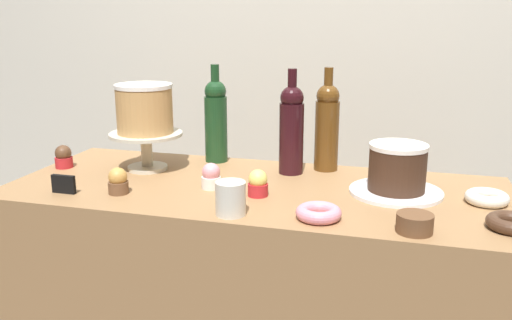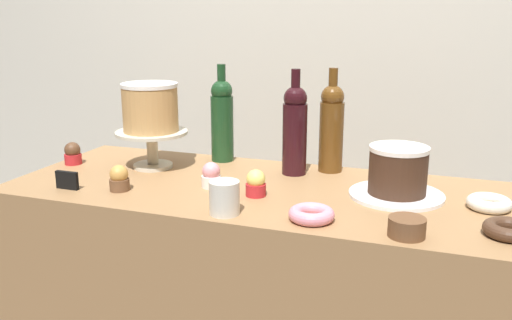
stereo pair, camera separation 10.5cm
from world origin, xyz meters
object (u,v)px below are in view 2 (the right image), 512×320
wine_bottle_green (222,119)px  coffee_cup_ceramic (223,197)px  white_layer_cake (150,107)px  cupcake_lemon (256,184)px  wine_bottle_dark_red (295,128)px  cupcake_caramel (119,179)px  chocolate_round_cake (398,170)px  donut_sugar (489,203)px  cookie_stack (407,227)px  price_sign_chalkboard (67,180)px  wine_bottle_amber (332,126)px  donut_chocolate (509,229)px  cupcake_chocolate (73,154)px  cupcake_strawberry (211,176)px  donut_pink (311,214)px  cake_stand_pedestal (152,143)px

wine_bottle_green → coffee_cup_ceramic: 0.53m
white_layer_cake → cupcake_lemon: white_layer_cake is taller
wine_bottle_dark_red → cupcake_caramel: (-0.42, -0.33, -0.11)m
chocolate_round_cake → donut_sugar: bearing=-5.2°
cookie_stack → price_sign_chalkboard: 0.94m
donut_sugar → cookie_stack: 0.31m
wine_bottle_amber → cupcake_lemon: (-0.14, -0.31, -0.11)m
cupcake_lemon → cookie_stack: size_ratio=0.88×
cookie_stack → donut_chocolate: bearing=19.7°
white_layer_cake → cupcake_chocolate: 0.32m
wine_bottle_green → price_sign_chalkboard: wine_bottle_green is taller
cupcake_strawberry → coffee_cup_ceramic: (0.12, -0.19, 0.01)m
cupcake_strawberry → donut_chocolate: (0.78, -0.11, -0.02)m
price_sign_chalkboard → donut_pink: bearing=-0.6°
cake_stand_pedestal → donut_sugar: (1.01, -0.06, -0.07)m
donut_sugar → white_layer_cake: bearing=176.6°
donut_sugar → wine_bottle_dark_red: bearing=165.5°
cupcake_strawberry → donut_pink: size_ratio=0.66×
wine_bottle_green → donut_pink: bearing=-46.8°
white_layer_cake → cupcake_strawberry: bearing=-26.1°
cupcake_strawberry → cupcake_caramel: bearing=-153.9°
cookie_stack → cupcake_strawberry: bearing=161.7°
cupcake_strawberry → wine_bottle_amber: bearing=44.6°
donut_chocolate → donut_pink: bearing=-173.1°
wine_bottle_green → wine_bottle_amber: bearing=-0.9°
cake_stand_pedestal → price_sign_chalkboard: bearing=-112.1°
wine_bottle_amber → price_sign_chalkboard: bearing=-146.8°
donut_chocolate → coffee_cup_ceramic: 0.66m
cupcake_lemon → price_sign_chalkboard: bearing=-166.8°
donut_chocolate → cookie_stack: 0.23m
cookie_stack → cake_stand_pedestal: bearing=159.1°
donut_sugar → coffee_cup_ceramic: coffee_cup_ceramic is taller
cake_stand_pedestal → coffee_cup_ceramic: 0.50m
donut_pink → cookie_stack: (0.22, -0.02, 0.01)m
wine_bottle_amber → cookie_stack: size_ratio=3.87×
cupcake_strawberry → wine_bottle_dark_red: bearing=48.9°
wine_bottle_amber → cupcake_strawberry: wine_bottle_amber is taller
wine_bottle_amber → cupcake_lemon: size_ratio=4.38×
wine_bottle_dark_red → donut_chocolate: 0.68m
white_layer_cake → chocolate_round_cake: (0.78, -0.04, -0.12)m
cupcake_chocolate → donut_sugar: size_ratio=0.66×
cupcake_caramel → cookie_stack: cupcake_caramel is taller
cake_stand_pedestal → white_layer_cake: size_ratio=1.29×
donut_chocolate → price_sign_chalkboard: bearing=-177.8°
cupcake_chocolate → cupcake_caramel: 0.36m
white_layer_cake → cupcake_chocolate: bearing=-169.2°
wine_bottle_dark_red → donut_chocolate: bearing=-28.7°
chocolate_round_cake → wine_bottle_green: 0.63m
wine_bottle_dark_red → cupcake_strawberry: bearing=-131.1°
cupcake_chocolate → cupcake_caramel: size_ratio=1.00×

